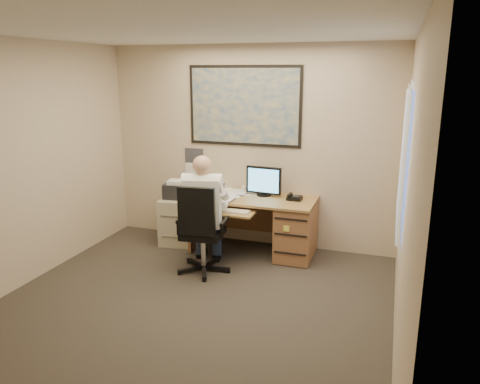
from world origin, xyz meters
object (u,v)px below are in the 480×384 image
(desk, at_px, (278,222))
(filing_cabinet, at_px, (180,216))
(office_chair, at_px, (201,247))
(person, at_px, (204,214))

(desk, distance_m, filing_cabinet, 1.43)
(office_chair, bearing_deg, filing_cabinet, 122.89)
(filing_cabinet, bearing_deg, office_chair, -58.69)
(person, bearing_deg, office_chair, -107.21)
(filing_cabinet, xyz_separation_m, person, (0.70, -0.78, 0.32))
(desk, height_order, filing_cabinet, desk)
(desk, xyz_separation_m, filing_cabinet, (-1.43, 0.01, -0.06))
(desk, relative_size, filing_cabinet, 1.78)
(office_chair, bearing_deg, person, 80.08)
(desk, xyz_separation_m, person, (-0.72, -0.78, 0.26))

